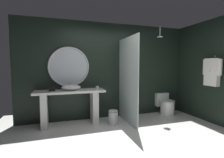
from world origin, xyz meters
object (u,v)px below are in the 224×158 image
tumbler_cup (97,88)px  rain_shower_head (160,36)px  tissue_box (52,90)px  round_wall_mirror (69,67)px  toilet (165,105)px  waste_bin (113,117)px  vessel_sink (71,87)px  hanging_bathrobe (212,71)px

tumbler_cup → rain_shower_head: (1.73, -0.11, 1.37)m
tumbler_cup → tissue_box: (-1.08, 0.02, -0.01)m
round_wall_mirror → toilet: (2.75, -0.21, -1.13)m
tissue_box → toilet: tissue_box is taller
tumbler_cup → tissue_box: tumbler_cup is taller
round_wall_mirror → rain_shower_head: 2.57m
tumbler_cup → waste_bin: tumbler_cup is taller
tissue_box → waste_bin: 1.60m
vessel_sink → tumbler_cup: (0.64, -0.05, -0.02)m
round_wall_mirror → hanging_bathrobe: 3.53m
vessel_sink → round_wall_mirror: bearing=97.3°
waste_bin → vessel_sink: bearing=160.2°
rain_shower_head → hanging_bathrobe: rain_shower_head is taller
tumbler_cup → vessel_sink: bearing=175.3°
round_wall_mirror → hanging_bathrobe: size_ratio=1.38×
tumbler_cup → tissue_box: bearing=178.8°
round_wall_mirror → rain_shower_head: (2.40, -0.38, 0.84)m
vessel_sink → hanging_bathrobe: bearing=-17.8°
tumbler_cup → toilet: bearing=1.6°
waste_bin → tumbler_cup: bearing=137.8°
waste_bin → tissue_box: bearing=167.1°
round_wall_mirror → rain_shower_head: size_ratio=3.57×
round_wall_mirror → hanging_bathrobe: bearing=-20.9°
vessel_sink → toilet: 2.80m
tissue_box → waste_bin: (1.41, -0.32, -0.69)m
round_wall_mirror → waste_bin: round_wall_mirror is taller
tissue_box → rain_shower_head: bearing=-2.8°
rain_shower_head → hanging_bathrobe: (0.89, -0.88, -0.95)m
tumbler_cup → toilet: 2.17m
vessel_sink → toilet: size_ratio=0.75×
vessel_sink → tumbler_cup: vessel_sink is taller
hanging_bathrobe → toilet: size_ratio=1.18×
tumbler_cup → hanging_bathrobe: bearing=-20.8°
hanging_bathrobe → round_wall_mirror: bearing=159.1°
tissue_box → toilet: size_ratio=0.23×
round_wall_mirror → hanging_bathrobe: (3.30, -1.26, -0.10)m
round_wall_mirror → tumbler_cup: bearing=-21.4°
toilet → rain_shower_head: bearing=-154.0°
waste_bin → rain_shower_head: bearing=7.4°
round_wall_mirror → toilet: bearing=-4.3°
toilet → waste_bin: bearing=-168.6°
rain_shower_head → vessel_sink: bearing=176.0°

